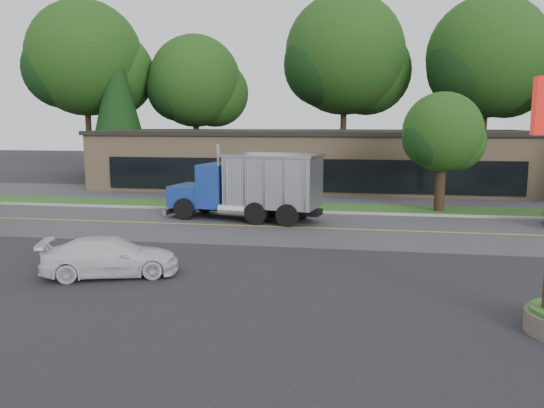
{
  "coord_description": "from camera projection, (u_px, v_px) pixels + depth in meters",
  "views": [
    {
      "loc": [
        5.58,
        -15.37,
        4.95
      ],
      "look_at": [
        2.26,
        4.61,
        1.8
      ],
      "focal_mm": 35.0,
      "sensor_mm": 36.0,
      "label": 1
    }
  ],
  "objects": [
    {
      "name": "ground",
      "position": [
        177.0,
        281.0,
        16.65
      ],
      "size": [
        140.0,
        140.0,
        0.0
      ],
      "primitive_type": "plane",
      "color": "#2C2C31",
      "rests_on": "ground"
    },
    {
      "name": "road",
      "position": [
        241.0,
        226.0,
        25.42
      ],
      "size": [
        60.0,
        8.0,
        0.02
      ],
      "primitive_type": "cube",
      "color": "#4F4F54",
      "rests_on": "ground"
    },
    {
      "name": "center_line",
      "position": [
        241.0,
        226.0,
        25.42
      ],
      "size": [
        60.0,
        0.12,
        0.01
      ],
      "primitive_type": "cube",
      "color": "gold",
      "rests_on": "ground"
    },
    {
      "name": "curb",
      "position": [
        257.0,
        212.0,
        29.51
      ],
      "size": [
        60.0,
        0.3,
        0.12
      ],
      "primitive_type": "cube",
      "color": "#9E9E99",
      "rests_on": "ground"
    },
    {
      "name": "grass_verge",
      "position": [
        263.0,
        207.0,
        31.27
      ],
      "size": [
        60.0,
        3.4,
        0.03
      ],
      "primitive_type": "cube",
      "color": "#23531C",
      "rests_on": "ground"
    },
    {
      "name": "far_parking",
      "position": [
        276.0,
        195.0,
        36.14
      ],
      "size": [
        60.0,
        7.0,
        0.02
      ],
      "primitive_type": "cube",
      "color": "#4F4F54",
      "rests_on": "ground"
    },
    {
      "name": "strip_mall",
      "position": [
        314.0,
        160.0,
        41.36
      ],
      "size": [
        32.0,
        12.0,
        4.0
      ],
      "primitive_type": "cube",
      "color": "tan",
      "rests_on": "ground"
    },
    {
      "name": "tree_far_a",
      "position": [
        88.0,
        64.0,
        49.6
      ],
      "size": [
        11.32,
        10.65,
        16.14
      ],
      "color": "#382619",
      "rests_on": "ground"
    },
    {
      "name": "tree_far_b",
      "position": [
        197.0,
        86.0,
        50.21
      ],
      "size": [
        9.16,
        8.62,
        13.07
      ],
      "color": "#382619",
      "rests_on": "ground"
    },
    {
      "name": "tree_far_c",
      "position": [
        347.0,
        60.0,
        47.65
      ],
      "size": [
        11.43,
        10.76,
        16.31
      ],
      "color": "#382619",
      "rests_on": "ground"
    },
    {
      "name": "tree_far_d",
      "position": [
        489.0,
        63.0,
        44.81
      ],
      "size": [
        10.82,
        10.19,
        15.44
      ],
      "color": "#382619",
      "rests_on": "ground"
    },
    {
      "name": "evergreen_left",
      "position": [
        117.0,
        100.0,
        47.42
      ],
      "size": [
        5.53,
        5.53,
        12.57
      ],
      "color": "#382619",
      "rests_on": "ground"
    },
    {
      "name": "tree_verge",
      "position": [
        443.0,
        136.0,
        29.05
      ],
      "size": [
        4.61,
        4.34,
        6.58
      ],
      "color": "#382619",
      "rests_on": "ground"
    },
    {
      "name": "dump_truck_blue",
      "position": [
        253.0,
        185.0,
        26.7
      ],
      "size": [
        8.06,
        3.91,
        3.36
      ],
      "rotation": [
        0.0,
        0.0,
        2.96
      ],
      "color": "black",
      "rests_on": "ground"
    },
    {
      "name": "rally_car",
      "position": [
        111.0,
        257.0,
        17.17
      ],
      "size": [
        4.64,
        3.06,
        1.25
      ],
      "primitive_type": "imported",
      "rotation": [
        0.0,
        0.0,
        1.9
      ],
      "color": "silver",
      "rests_on": "ground"
    }
  ]
}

